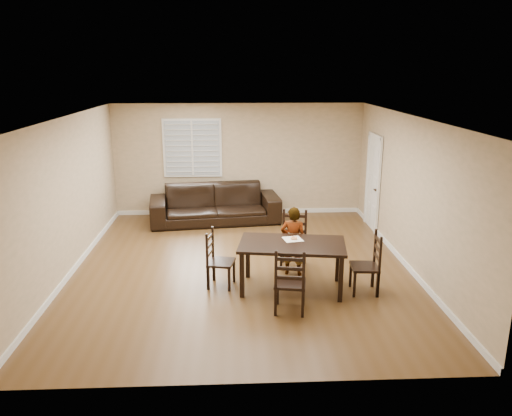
{
  "coord_description": "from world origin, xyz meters",
  "views": [
    {
      "loc": [
        -0.14,
        -8.46,
        3.49
      ],
      "look_at": [
        0.28,
        0.39,
        1.0
      ],
      "focal_mm": 35.0,
      "sensor_mm": 36.0,
      "label": 1
    }
  ],
  "objects_px": {
    "dining_table": "(292,248)",
    "chair_left": "(214,261)",
    "sofa": "(215,204)",
    "chair_right": "(372,266)",
    "donut": "(294,238)",
    "chair_far": "(290,285)",
    "chair_near": "(294,240)",
    "child": "(293,241)"
  },
  "relations": [
    {
      "from": "dining_table",
      "to": "chair_left",
      "type": "relative_size",
      "value": 1.88
    },
    {
      "from": "sofa",
      "to": "chair_right",
      "type": "bearing_deg",
      "value": -63.52
    },
    {
      "from": "dining_table",
      "to": "chair_left",
      "type": "height_order",
      "value": "chair_left"
    },
    {
      "from": "donut",
      "to": "chair_left",
      "type": "bearing_deg",
      "value": 179.46
    },
    {
      "from": "chair_left",
      "to": "chair_right",
      "type": "bearing_deg",
      "value": -86.15
    },
    {
      "from": "dining_table",
      "to": "chair_far",
      "type": "distance_m",
      "value": 0.93
    },
    {
      "from": "chair_near",
      "to": "child",
      "type": "height_order",
      "value": "child"
    },
    {
      "from": "chair_far",
      "to": "chair_left",
      "type": "xyz_separation_m",
      "value": [
        -1.13,
        1.08,
        -0.02
      ]
    },
    {
      "from": "chair_right",
      "to": "sofa",
      "type": "distance_m",
      "value": 4.75
    },
    {
      "from": "chair_near",
      "to": "chair_far",
      "type": "bearing_deg",
      "value": -87.44
    },
    {
      "from": "chair_left",
      "to": "child",
      "type": "distance_m",
      "value": 1.42
    },
    {
      "from": "sofa",
      "to": "dining_table",
      "type": "bearing_deg",
      "value": -77.29
    },
    {
      "from": "dining_table",
      "to": "donut",
      "type": "distance_m",
      "value": 0.22
    },
    {
      "from": "chair_near",
      "to": "sofa",
      "type": "xyz_separation_m",
      "value": [
        -1.53,
        2.71,
        -0.03
      ]
    },
    {
      "from": "child",
      "to": "donut",
      "type": "height_order",
      "value": "child"
    },
    {
      "from": "chair_near",
      "to": "donut",
      "type": "xyz_separation_m",
      "value": [
        -0.12,
        -0.88,
        0.35
      ]
    },
    {
      "from": "dining_table",
      "to": "sofa",
      "type": "xyz_separation_m",
      "value": [
        -1.36,
        3.78,
        -0.27
      ]
    },
    {
      "from": "chair_left",
      "to": "child",
      "type": "height_order",
      "value": "child"
    },
    {
      "from": "chair_far",
      "to": "chair_right",
      "type": "xyz_separation_m",
      "value": [
        1.4,
        0.7,
        -0.0
      ]
    },
    {
      "from": "chair_near",
      "to": "sofa",
      "type": "relative_size",
      "value": 0.35
    },
    {
      "from": "dining_table",
      "to": "chair_right",
      "type": "bearing_deg",
      "value": 0.42
    },
    {
      "from": "dining_table",
      "to": "chair_near",
      "type": "bearing_deg",
      "value": 89.67
    },
    {
      "from": "chair_near",
      "to": "chair_left",
      "type": "distance_m",
      "value": 1.67
    },
    {
      "from": "donut",
      "to": "sofa",
      "type": "height_order",
      "value": "sofa"
    },
    {
      "from": "child",
      "to": "chair_right",
      "type": "bearing_deg",
      "value": 160.99
    },
    {
      "from": "chair_left",
      "to": "child",
      "type": "xyz_separation_m",
      "value": [
        1.35,
        0.41,
        0.17
      ]
    },
    {
      "from": "donut",
      "to": "chair_near",
      "type": "bearing_deg",
      "value": 82.45
    },
    {
      "from": "chair_far",
      "to": "sofa",
      "type": "xyz_separation_m",
      "value": [
        -1.23,
        4.66,
        -0.02
      ]
    },
    {
      "from": "chair_right",
      "to": "child",
      "type": "distance_m",
      "value": 1.42
    },
    {
      "from": "chair_far",
      "to": "child",
      "type": "height_order",
      "value": "child"
    },
    {
      "from": "chair_right",
      "to": "chair_far",
      "type": "bearing_deg",
      "value": -59.38
    },
    {
      "from": "chair_near",
      "to": "chair_right",
      "type": "relative_size",
      "value": 1.03
    },
    {
      "from": "chair_right",
      "to": "chair_left",
      "type": "bearing_deg",
      "value": -94.44
    },
    {
      "from": "dining_table",
      "to": "chair_right",
      "type": "xyz_separation_m",
      "value": [
        1.27,
        -0.18,
        -0.25
      ]
    },
    {
      "from": "chair_near",
      "to": "child",
      "type": "relative_size",
      "value": 0.84
    },
    {
      "from": "chair_far",
      "to": "donut",
      "type": "bearing_deg",
      "value": -90.13
    },
    {
      "from": "chair_right",
      "to": "sofa",
      "type": "relative_size",
      "value": 0.34
    },
    {
      "from": "chair_near",
      "to": "chair_left",
      "type": "xyz_separation_m",
      "value": [
        -1.43,
        -0.86,
        -0.03
      ]
    },
    {
      "from": "donut",
      "to": "sofa",
      "type": "bearing_deg",
      "value": 111.49
    },
    {
      "from": "chair_near",
      "to": "donut",
      "type": "distance_m",
      "value": 0.95
    },
    {
      "from": "chair_near",
      "to": "sofa",
      "type": "distance_m",
      "value": 3.12
    },
    {
      "from": "chair_right",
      "to": "child",
      "type": "relative_size",
      "value": 0.82
    }
  ]
}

